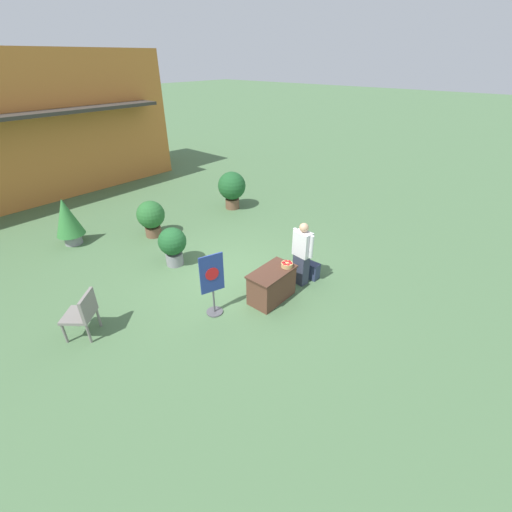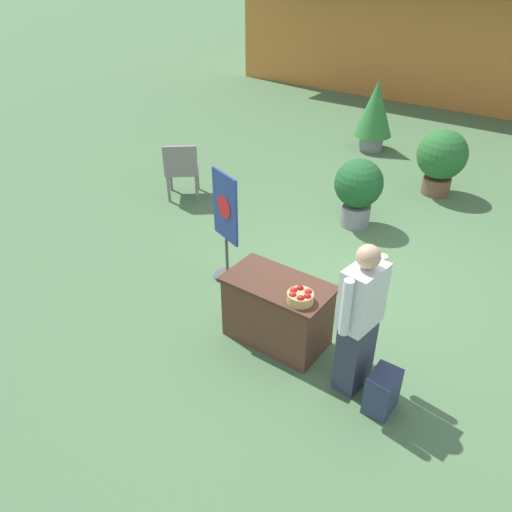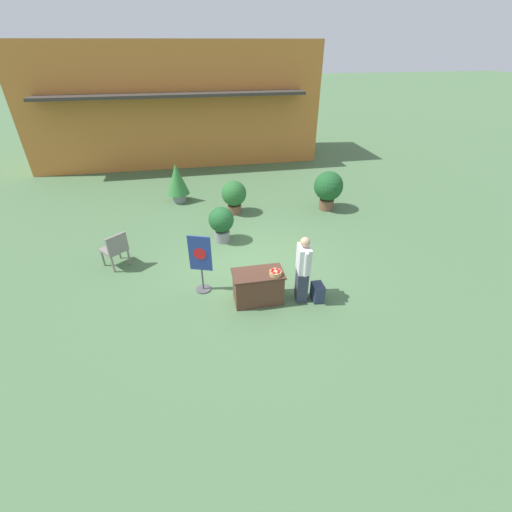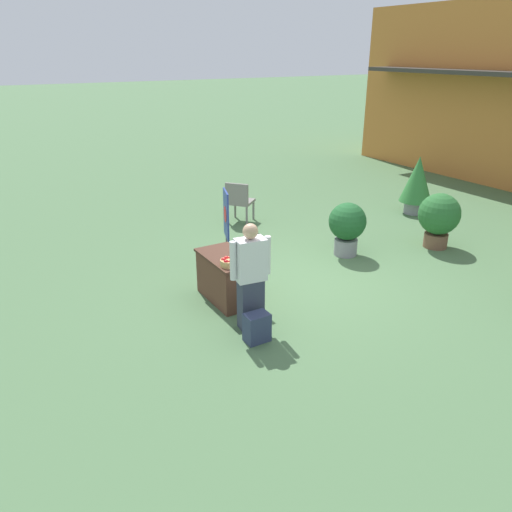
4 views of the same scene
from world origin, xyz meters
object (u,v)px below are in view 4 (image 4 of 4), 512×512
person_visitor (251,277)px  apple_basket (229,262)px  potted_plant_near_left (347,225)px  poster_board (226,227)px  patio_chair (239,200)px  potted_plant_far_left (417,182)px  backpack (257,327)px  display_table (227,278)px  potted_plant_near_right (439,217)px

person_visitor → apple_basket: bearing=9.0°
potted_plant_near_left → poster_board: bearing=-107.1°
apple_basket → patio_chair: 4.29m
poster_board → potted_plant_near_left: (0.70, 2.28, -0.16)m
apple_basket → potted_plant_far_left: 6.65m
person_visitor → backpack: size_ratio=3.83×
apple_basket → potted_plant_near_left: (-0.85, 3.06, -0.20)m
person_visitor → potted_plant_far_left: person_visitor is taller
display_table → poster_board: bearing=152.3°
patio_chair → potted_plant_far_left: potted_plant_far_left is taller
backpack → potted_plant_near_right: bearing=103.5°
display_table → poster_board: (-1.20, 0.63, 0.40)m
patio_chair → potted_plant_far_left: 4.40m
apple_basket → patio_chair: (-3.67, 2.21, -0.26)m
person_visitor → potted_plant_near_right: bearing=-72.7°
patio_chair → potted_plant_near_left: size_ratio=0.92×
person_visitor → backpack: (0.36, -0.11, -0.61)m
backpack → potted_plant_far_left: size_ratio=0.30×
apple_basket → person_visitor: (0.62, 0.02, -0.00)m
backpack → potted_plant_near_right: 5.19m
poster_board → potted_plant_far_left: (-0.53, 5.54, 0.01)m
poster_board → potted_plant_far_left: bearing=-154.8°
apple_basket → person_visitor: size_ratio=0.16×
backpack → patio_chair: bearing=153.6°
apple_basket → backpack: size_ratio=0.62×
potted_plant_near_right → apple_basket: bearing=-87.4°
backpack → poster_board: 2.74m
potted_plant_near_left → backpack: bearing=-59.8°
person_visitor → potted_plant_far_left: bearing=-59.2°
person_visitor → patio_chair: 4.83m
patio_chair → potted_plant_near_right: (3.45, 2.72, 0.10)m
apple_basket → person_visitor: person_visitor is taller
backpack → potted_plant_far_left: potted_plant_far_left is taller
patio_chair → potted_plant_near_right: 4.39m
backpack → potted_plant_near_left: 3.67m
patio_chair → display_table: bearing=-161.9°
backpack → person_visitor: bearing=162.8°
poster_board → potted_plant_far_left: size_ratio=1.03×
patio_chair → backpack: bearing=-156.4°
person_visitor → display_table: bearing=-0.0°
poster_board → person_visitor: bearing=90.5°
backpack → potted_plant_near_left: size_ratio=0.40×
display_table → backpack: size_ratio=2.71×
display_table → person_visitor: person_visitor is taller
potted_plant_far_left → backpack: bearing=-64.4°
person_visitor → potted_plant_near_right: 4.99m
display_table → potted_plant_near_right: size_ratio=1.01×
display_table → potted_plant_near_left: 2.97m
person_visitor → potted_plant_far_left: (-2.71, 6.30, -0.02)m
potted_plant_far_left → patio_chair: bearing=-111.1°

